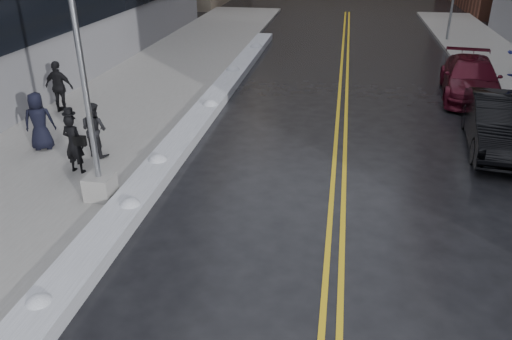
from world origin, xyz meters
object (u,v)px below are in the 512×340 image
at_px(car_maroon, 471,78).
at_px(pedestrian_c, 39,121).
at_px(pedestrian_b, 94,129).
at_px(lamppost, 88,106).
at_px(pedestrian_d, 59,87).
at_px(car_black, 500,124).
at_px(pedestrian_fedora, 74,144).

bearing_deg(car_maroon, pedestrian_c, -143.27).
relative_size(pedestrian_b, car_maroon, 0.31).
distance_m(lamppost, pedestrian_b, 3.14).
xyz_separation_m(pedestrian_d, car_maroon, (15.06, 4.88, -0.32)).
bearing_deg(pedestrian_d, car_maroon, -157.81).
distance_m(car_black, car_maroon, 5.41).
relative_size(pedestrian_b, car_black, 0.33).
height_order(lamppost, pedestrian_fedora, lamppost).
bearing_deg(pedestrian_b, lamppost, 134.37).
xyz_separation_m(pedestrian_fedora, pedestrian_d, (-2.97, 4.56, 0.09)).
xyz_separation_m(lamppost, pedestrian_c, (-3.09, 2.58, -1.50)).
relative_size(pedestrian_c, car_maroon, 0.34).
xyz_separation_m(pedestrian_d, car_black, (14.82, -0.53, -0.26)).
relative_size(pedestrian_fedora, car_black, 0.34).
bearing_deg(lamppost, pedestrian_c, 140.15).
relative_size(lamppost, pedestrian_c, 4.34).
distance_m(pedestrian_b, car_black, 12.17).
relative_size(lamppost, pedestrian_d, 4.11).
bearing_deg(pedestrian_d, lamppost, 130.40).
relative_size(pedestrian_fedora, pedestrian_c, 0.95).
bearing_deg(pedestrian_c, pedestrian_b, 153.45).
height_order(car_black, car_maroon, car_black).
distance_m(pedestrian_c, car_black, 13.92).
xyz_separation_m(pedestrian_b, car_black, (11.82, 2.90, -0.14)).
distance_m(pedestrian_fedora, car_black, 12.52).
height_order(pedestrian_b, pedestrian_c, pedestrian_c).
distance_m(lamppost, car_maroon, 15.32).
height_order(pedestrian_c, car_black, pedestrian_c).
bearing_deg(car_maroon, lamppost, -128.83).
xyz_separation_m(pedestrian_c, car_maroon, (13.89, 8.13, -0.27)).
xyz_separation_m(car_black, car_maroon, (0.25, 5.41, -0.06)).
height_order(pedestrian_d, car_black, pedestrian_d).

